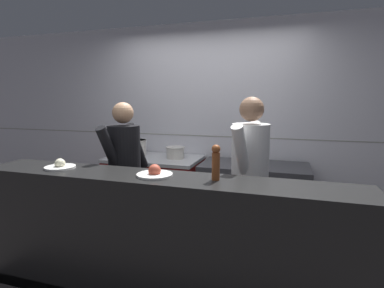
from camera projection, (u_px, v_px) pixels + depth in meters
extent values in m
plane|color=#383333|center=(167.00, 280.00, 2.73)|extent=(14.00, 14.00, 0.00)
cube|color=silver|center=(209.00, 124.00, 3.96)|extent=(8.00, 0.06, 2.60)
cube|color=gray|center=(208.00, 136.00, 3.95)|extent=(8.00, 0.00, 0.01)
cube|color=maroon|center=(155.00, 192.00, 3.89)|extent=(1.15, 0.70, 0.86)
cube|color=#B7BABF|center=(154.00, 159.00, 3.83)|extent=(1.18, 0.71, 0.04)
cube|color=#B7BABF|center=(143.00, 196.00, 3.57)|extent=(1.04, 0.03, 0.10)
cube|color=#38383D|center=(253.00, 201.00, 3.52)|extent=(1.23, 0.65, 0.89)
cube|color=black|center=(249.00, 244.00, 3.29)|extent=(1.20, 0.04, 0.10)
cube|color=black|center=(158.00, 240.00, 2.39)|extent=(3.10, 0.45, 1.04)
cylinder|color=beige|center=(136.00, 148.00, 3.95)|extent=(0.26, 0.26, 0.21)
cylinder|color=beige|center=(136.00, 140.00, 3.93)|extent=(0.27, 0.27, 0.01)
cylinder|color=beige|center=(175.00, 153.00, 3.75)|extent=(0.22, 0.22, 0.14)
cylinder|color=beige|center=(175.00, 147.00, 3.74)|extent=(0.24, 0.24, 0.01)
cylinder|color=white|center=(60.00, 167.00, 2.57)|extent=(0.25, 0.25, 0.02)
sphere|color=beige|center=(60.00, 164.00, 2.57)|extent=(0.09, 0.09, 0.09)
cylinder|color=white|center=(155.00, 175.00, 2.32)|extent=(0.28, 0.28, 0.02)
sphere|color=#B24733|center=(155.00, 170.00, 2.31)|extent=(0.10, 0.10, 0.10)
cylinder|color=brown|center=(216.00, 166.00, 2.19)|extent=(0.06, 0.06, 0.20)
sphere|color=brown|center=(216.00, 149.00, 2.17)|extent=(0.07, 0.07, 0.07)
cube|color=black|center=(127.00, 220.00, 3.15)|extent=(0.31, 0.24, 0.75)
cylinder|color=black|center=(124.00, 156.00, 3.05)|extent=(0.39, 0.39, 0.62)
sphere|color=tan|center=(123.00, 113.00, 2.98)|extent=(0.21, 0.21, 0.21)
cylinder|color=black|center=(137.00, 146.00, 3.20)|extent=(0.17, 0.33, 0.52)
cylinder|color=black|center=(110.00, 152.00, 2.87)|extent=(0.17, 0.33, 0.52)
cube|color=black|center=(248.00, 232.00, 2.82)|extent=(0.32, 0.25, 0.77)
cylinder|color=white|center=(250.00, 159.00, 2.72)|extent=(0.41, 0.41, 0.64)
sphere|color=#8C664C|center=(252.00, 109.00, 2.65)|extent=(0.22, 0.22, 0.22)
cylinder|color=white|center=(258.00, 148.00, 2.87)|extent=(0.18, 0.34, 0.54)
cylinder|color=white|center=(242.00, 154.00, 2.54)|extent=(0.18, 0.34, 0.54)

